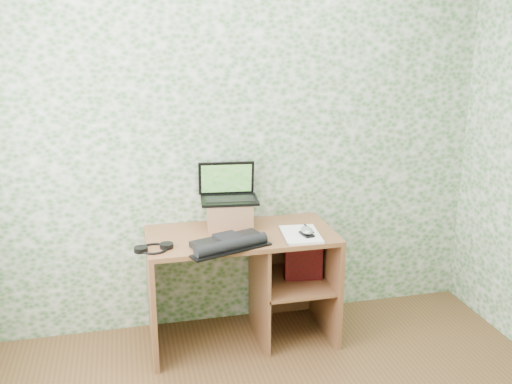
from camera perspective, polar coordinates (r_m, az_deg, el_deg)
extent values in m
plane|color=silver|center=(3.80, -2.54, 5.24)|extent=(3.50, 0.00, 3.50)
cube|color=brown|center=(3.66, -1.51, -4.38)|extent=(1.20, 0.60, 0.03)
cube|color=brown|center=(3.75, -10.40, -10.41)|extent=(0.03, 0.60, 0.72)
cube|color=brown|center=(3.96, 6.94, -8.75)|extent=(0.03, 0.60, 0.72)
cube|color=brown|center=(3.84, 0.31, -9.49)|extent=(0.02, 0.56, 0.72)
cube|color=brown|center=(3.88, 3.69, -8.86)|extent=(0.46, 0.56, 0.02)
cube|color=brown|center=(4.14, 2.62, -7.47)|extent=(0.48, 0.02, 0.72)
cube|color=#A16A48|center=(3.76, -2.66, -2.21)|extent=(0.31, 0.27, 0.17)
cube|color=black|center=(3.73, -2.68, -0.81)|extent=(0.39, 0.29, 0.02)
cube|color=black|center=(3.71, -2.65, -0.70)|extent=(0.33, 0.17, 0.00)
cube|color=black|center=(3.79, -2.99, 1.40)|extent=(0.37, 0.10, 0.23)
cube|color=#185016|center=(3.78, -2.97, 1.35)|extent=(0.33, 0.08, 0.19)
cube|color=black|center=(3.49, -2.84, -4.91)|extent=(0.47, 0.30, 0.04)
cube|color=black|center=(3.48, -2.84, -4.76)|extent=(0.18, 0.18, 0.06)
cylinder|color=black|center=(3.37, -2.48, -5.33)|extent=(0.46, 0.22, 0.07)
cube|color=black|center=(3.38, -2.45, -5.82)|extent=(0.51, 0.26, 0.01)
torus|color=black|center=(3.45, -10.17, -5.60)|extent=(0.19, 0.19, 0.01)
cylinder|color=black|center=(3.43, -11.44, -5.65)|extent=(0.08, 0.08, 0.03)
cylinder|color=black|center=(3.46, -8.93, -5.33)|extent=(0.08, 0.08, 0.03)
cube|color=white|center=(3.63, 4.51, -4.25)|extent=(0.26, 0.35, 0.02)
ellipsoid|color=#B0B0B2|center=(3.59, 5.10, -4.02)|extent=(0.09, 0.12, 0.04)
cylinder|color=black|center=(3.70, 5.31, -3.64)|extent=(0.02, 0.17, 0.01)
cube|color=maroon|center=(3.84, 4.74, -6.59)|extent=(0.26, 0.11, 0.30)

